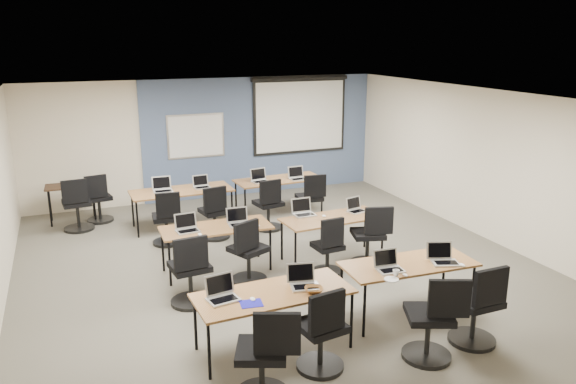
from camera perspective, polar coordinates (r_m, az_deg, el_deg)
name	(u,v)px	position (r m, az deg, el deg)	size (l,w,h in m)	color
floor	(282,269)	(9.04, -0.66, -7.80)	(8.00, 9.00, 0.02)	#6B6354
ceiling	(281,99)	(8.35, -0.71, 9.47)	(8.00, 9.00, 0.02)	white
wall_back	(209,139)	(12.80, -8.07, 5.34)	(8.00, 0.04, 2.70)	beige
wall_front	(482,320)	(4.96, 19.09, -12.18)	(8.00, 0.04, 2.70)	beige
wall_right	(489,165)	(10.68, 19.75, 2.55)	(0.04, 9.00, 2.70)	beige
blue_accent_panel	(261,136)	(13.12, -2.72, 5.73)	(5.50, 0.04, 2.70)	#3D5977
whiteboard	(196,136)	(12.64, -9.33, 5.63)	(1.28, 0.03, 0.98)	silver
projector_screen	(300,111)	(13.32, 1.24, 8.23)	(2.40, 0.10, 1.82)	black
training_table_front_left	(273,296)	(6.60, -1.49, -10.49)	(1.84, 0.77, 0.73)	#A16A32
training_table_front_right	(409,266)	(7.56, 12.15, -7.39)	(1.76, 0.73, 0.73)	brown
training_table_mid_left	(216,230)	(8.81, -7.32, -3.82)	(1.70, 0.71, 0.73)	olive
training_table_mid_right	(333,220)	(9.21, 4.56, -2.87)	(1.68, 0.70, 0.73)	brown
training_table_back_left	(182,192)	(10.99, -10.76, -0.01)	(1.92, 0.80, 0.73)	brown
training_table_back_right	(279,181)	(11.63, -0.93, 1.12)	(1.80, 0.75, 0.73)	#905D2E
laptop_0	(222,293)	(6.45, -6.73, -10.19)	(0.34, 0.29, 0.26)	#ADADAD
mouse_0	(253,299)	(6.41, -3.61, -10.80)	(0.06, 0.09, 0.03)	white
task_chair_0	(265,362)	(5.88, -2.32, -16.89)	(0.60, 0.57, 1.04)	black
laptop_1	(304,281)	(6.71, 1.59, -9.03)	(0.34, 0.29, 0.25)	#B0B0B6
mouse_1	(318,287)	(6.70, 3.06, -9.57)	(0.06, 0.09, 0.03)	white
task_chair_1	(322,336)	(6.34, 3.46, -14.42)	(0.54, 0.54, 1.02)	black
laptop_2	(389,265)	(7.26, 10.20, -7.33)	(0.32, 0.28, 0.25)	silver
mouse_2	(405,275)	(7.14, 11.81, -8.26)	(0.06, 0.09, 0.03)	white
task_chair_2	(433,325)	(6.72, 14.49, -12.95)	(0.60, 0.57, 1.04)	black
laptop_3	(443,258)	(7.65, 15.48, -6.46)	(0.34, 0.29, 0.25)	silver
mouse_3	(462,265)	(7.62, 17.26, -7.10)	(0.06, 0.10, 0.04)	white
task_chair_3	(478,311)	(7.18, 18.70, -11.38)	(0.57, 0.57, 1.04)	black
laptop_4	(187,227)	(8.66, -10.24, -3.50)	(0.34, 0.29, 0.26)	#B6B6BB
mouse_4	(200,234)	(8.46, -8.94, -4.28)	(0.06, 0.10, 0.03)	white
task_chair_4	(191,276)	(7.85, -9.87, -8.36)	(0.57, 0.57, 1.05)	black
laptop_5	(239,221)	(8.84, -5.03, -2.91)	(0.34, 0.29, 0.26)	silver
mouse_5	(258,225)	(8.76, -3.08, -3.41)	(0.06, 0.09, 0.03)	white
task_chair_5	(248,256)	(8.42, -4.06, -6.54)	(0.59, 0.55, 1.02)	black
laptop_6	(303,211)	(9.29, 1.56, -1.93)	(0.35, 0.30, 0.26)	silver
mouse_6	(324,216)	(9.22, 3.67, -2.44)	(0.06, 0.10, 0.03)	white
task_chair_6	(329,251)	(8.72, 4.15, -5.98)	(0.47, 0.47, 0.95)	black
laptop_7	(356,208)	(9.53, 6.89, -1.62)	(0.30, 0.26, 0.23)	silver
mouse_7	(373,211)	(9.54, 8.66, -1.97)	(0.06, 0.09, 0.03)	white
task_chair_7	(370,241)	(9.09, 8.34, -4.93)	(0.56, 0.56, 1.03)	black
laptop_8	(163,188)	(10.96, -12.63, 0.43)	(0.36, 0.31, 0.27)	#B7B7BF
mouse_8	(173,192)	(10.82, -11.64, -0.02)	(0.06, 0.09, 0.03)	white
task_chair_8	(167,223)	(10.14, -12.21, -3.05)	(0.51, 0.51, 0.99)	black
laptop_9	(201,185)	(11.08, -8.78, 0.75)	(0.31, 0.26, 0.24)	silver
mouse_9	(215,189)	(10.91, -7.38, 0.32)	(0.06, 0.10, 0.04)	white
task_chair_9	(215,217)	(10.29, -7.43, -2.50)	(0.54, 0.54, 1.01)	black
laptop_10	(260,179)	(11.41, -2.89, 1.38)	(0.35, 0.29, 0.26)	#B5B5C1
mouse_10	(275,182)	(11.36, -1.36, 1.06)	(0.06, 0.10, 0.03)	white
task_chair_10	(269,209)	(10.68, -1.96, -1.70)	(0.54, 0.54, 1.02)	black
laptop_11	(297,176)	(11.60, 0.95, 1.63)	(0.34, 0.29, 0.26)	#B8B8B8
mouse_11	(312,180)	(11.52, 2.47, 1.26)	(0.06, 0.10, 0.04)	white
task_chair_11	(311,203)	(11.07, 2.31, -1.08)	(0.54, 0.54, 1.01)	black
blue_mousepad	(251,303)	(6.34, -3.75, -11.24)	(0.24, 0.20, 0.01)	#1613A2
snack_bowl	(314,290)	(6.59, 2.64, -9.91)	(0.21, 0.21, 0.05)	brown
snack_plate	(391,279)	(7.01, 10.46, -8.71)	(0.18, 0.18, 0.01)	white
coffee_cup	(396,273)	(7.09, 10.92, -8.11)	(0.07, 0.07, 0.06)	white
utility_table	(71,190)	(11.90, -21.22, 0.24)	(0.94, 0.52, 0.75)	#302317
spare_chair_a	(99,202)	(11.73, -18.69, -0.99)	(0.51, 0.51, 0.99)	black
spare_chair_b	(77,209)	(11.34, -20.63, -1.61)	(0.56, 0.56, 1.04)	black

